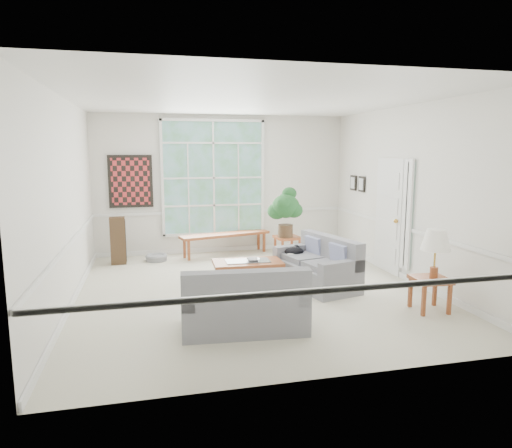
{
  "coord_description": "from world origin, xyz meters",
  "views": [
    {
      "loc": [
        -1.58,
        -6.95,
        2.23
      ],
      "look_at": [
        0.1,
        0.2,
        1.05
      ],
      "focal_mm": 32.0,
      "sensor_mm": 36.0,
      "label": 1
    }
  ],
  "objects": [
    {
      "name": "window_back",
      "position": [
        -0.2,
        2.96,
        1.65
      ],
      "size": [
        2.3,
        0.08,
        2.4
      ],
      "primitive_type": "cube",
      "color": "white",
      "rests_on": "wall_back"
    },
    {
      "name": "entry_door",
      "position": [
        2.71,
        0.6,
        1.05
      ],
      "size": [
        0.08,
        0.9,
        2.1
      ],
      "primitive_type": "cube",
      "color": "white",
      "rests_on": "floor"
    },
    {
      "name": "cat",
      "position": [
        0.85,
        0.47,
        0.5
      ],
      "size": [
        0.37,
        0.28,
        0.16
      ],
      "primitive_type": "ellipsoid",
      "rotation": [
        0.0,
        0.0,
        -0.1
      ],
      "color": "black",
      "rests_on": "loveseat_right"
    },
    {
      "name": "wall_frame_near",
      "position": [
        2.71,
        1.75,
        1.55
      ],
      "size": [
        0.04,
        0.26,
        0.32
      ],
      "primitive_type": "cube",
      "color": "black",
      "rests_on": "wall_right"
    },
    {
      "name": "wall_back",
      "position": [
        0.0,
        3.0,
        1.5
      ],
      "size": [
        5.5,
        0.02,
        3.0
      ],
      "primitive_type": "cube",
      "color": "silver",
      "rests_on": "ground"
    },
    {
      "name": "loveseat_front",
      "position": [
        -0.47,
        -1.57,
        0.42
      ],
      "size": [
        1.6,
        0.92,
        0.83
      ],
      "primitive_type": "cube",
      "rotation": [
        0.0,
        0.0,
        -0.08
      ],
      "color": "gray",
      "rests_on": "floor"
    },
    {
      "name": "floor_speaker",
      "position": [
        -2.22,
        2.32,
        0.47
      ],
      "size": [
        0.3,
        0.24,
        0.94
      ],
      "primitive_type": "cube",
      "rotation": [
        0.0,
        0.0,
        0.05
      ],
      "color": "#3D2A19",
      "rests_on": "floor"
    },
    {
      "name": "ceiling",
      "position": [
        0.0,
        0.0,
        3.0
      ],
      "size": [
        5.5,
        6.0,
        0.02
      ],
      "primitive_type": "cube",
      "color": "white",
      "rests_on": "ground"
    },
    {
      "name": "wall_left",
      "position": [
        -2.75,
        0.0,
        1.5
      ],
      "size": [
        0.02,
        6.0,
        3.0
      ],
      "primitive_type": "cube",
      "color": "silver",
      "rests_on": "ground"
    },
    {
      "name": "wall_front",
      "position": [
        0.0,
        -3.0,
        1.5
      ],
      "size": [
        5.5,
        0.02,
        3.0
      ],
      "primitive_type": "cube",
      "color": "silver",
      "rests_on": "ground"
    },
    {
      "name": "door_sidelight",
      "position": [
        2.71,
        -0.03,
        1.15
      ],
      "size": [
        0.08,
        0.26,
        1.9
      ],
      "primitive_type": "cube",
      "color": "white",
      "rests_on": "wall_right"
    },
    {
      "name": "wall_right",
      "position": [
        2.75,
        0.0,
        1.5
      ],
      "size": [
        0.02,
        6.0,
        3.0
      ],
      "primitive_type": "cube",
      "color": "silver",
      "rests_on": "ground"
    },
    {
      "name": "table_lamp",
      "position": [
        2.23,
        -1.54,
        0.82
      ],
      "size": [
        0.47,
        0.47,
        0.69
      ],
      "primitive_type": null,
      "rotation": [
        0.0,
        0.0,
        -0.22
      ],
      "color": "white",
      "rests_on": "side_table"
    },
    {
      "name": "floor",
      "position": [
        0.0,
        0.0,
        -0.01
      ],
      "size": [
        5.5,
        6.0,
        0.01
      ],
      "primitive_type": "cube",
      "color": "beige",
      "rests_on": "ground"
    },
    {
      "name": "window_bench",
      "position": [
        -0.01,
        2.63,
        0.23
      ],
      "size": [
        2.03,
        0.89,
        0.47
      ],
      "primitive_type": "cube",
      "rotation": [
        0.0,
        0.0,
        0.26
      ],
      "color": "brown",
      "rests_on": "floor"
    },
    {
      "name": "end_table",
      "position": [
        1.18,
        1.94,
        0.24
      ],
      "size": [
        0.54,
        0.54,
        0.48
      ],
      "primitive_type": "cube",
      "rotation": [
        0.0,
        0.0,
        0.12
      ],
      "color": "brown",
      "rests_on": "floor"
    },
    {
      "name": "wall_frame_far",
      "position": [
        2.71,
        2.15,
        1.55
      ],
      "size": [
        0.04,
        0.26,
        0.32
      ],
      "primitive_type": "cube",
      "color": "black",
      "rests_on": "wall_right"
    },
    {
      "name": "pet_bed",
      "position": [
        -1.48,
        2.41,
        0.07
      ],
      "size": [
        0.45,
        0.45,
        0.13
      ],
      "primitive_type": "cylinder",
      "rotation": [
        0.0,
        0.0,
        -0.01
      ],
      "color": "gray",
      "rests_on": "floor"
    },
    {
      "name": "pewter_bowl",
      "position": [
        0.05,
        0.19,
        0.46
      ],
      "size": [
        0.29,
        0.29,
        0.07
      ],
      "primitive_type": "imported",
      "rotation": [
        0.0,
        0.0,
        -0.06
      ],
      "color": "#99999E",
      "rests_on": "coffee_table"
    },
    {
      "name": "houseplant",
      "position": [
        1.11,
        1.86,
        1.0
      ],
      "size": [
        0.63,
        0.63,
        1.04
      ],
      "primitive_type": null,
      "rotation": [
        0.0,
        0.0,
        -0.04
      ],
      "color": "#1E5023",
      "rests_on": "end_table"
    },
    {
      "name": "wall_art",
      "position": [
        -1.95,
        2.95,
        1.6
      ],
      "size": [
        0.9,
        0.06,
        1.1
      ],
      "primitive_type": "cube",
      "color": "maroon",
      "rests_on": "wall_back"
    },
    {
      "name": "loveseat_right",
      "position": [
        1.07,
        -0.02,
        0.41
      ],
      "size": [
        1.14,
        1.67,
        0.82
      ],
      "primitive_type": "cube",
      "rotation": [
        0.0,
        0.0,
        0.25
      ],
      "color": "gray",
      "rests_on": "floor"
    },
    {
      "name": "coffee_table",
      "position": [
        -0.03,
        0.25,
        0.21
      ],
      "size": [
        1.16,
        0.66,
        0.42
      ],
      "primitive_type": "cube",
      "rotation": [
        0.0,
        0.0,
        -0.04
      ],
      "color": "brown",
      "rests_on": "floor"
    },
    {
      "name": "side_table",
      "position": [
        2.2,
        -1.51,
        0.24
      ],
      "size": [
        0.51,
        0.51,
        0.48
      ],
      "primitive_type": "cube",
      "rotation": [
        0.0,
        0.0,
        -0.08
      ],
      "color": "brown",
      "rests_on": "floor"
    }
  ]
}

